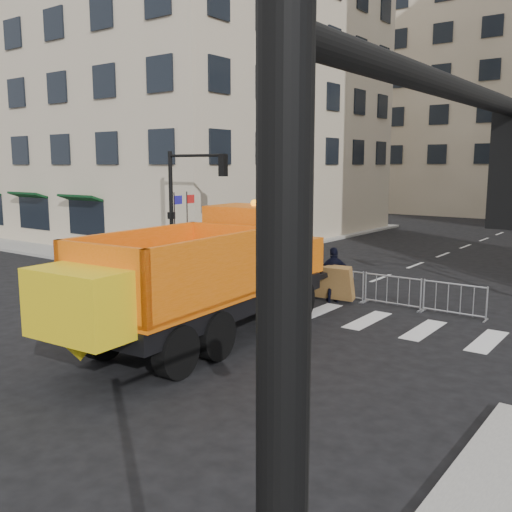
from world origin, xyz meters
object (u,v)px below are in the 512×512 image
Objects in this scene: cop_a at (274,273)px; cop_b at (299,273)px; worker at (213,261)px; plow_truck at (206,272)px; cop_c at (334,275)px.

cop_a reaches higher than cop_b.
worker is at bearing -11.12° from cop_a.
cop_b is 4.12m from worker.
cop_a is at bearing 9.77° from plow_truck.
cop_c is at bearing -34.03° from worker.
cop_b is 1.45m from cop_c.
plow_truck is at bearing 105.64° from cop_a.
cop_b is at bearing 3.48° from plow_truck.
cop_a is (-1.21, 5.03, -0.93)m from plow_truck.
cop_b is (0.45, 0.92, -0.10)m from cop_a.
cop_b is 1.13× the size of worker.
cop_a is 3.76m from worker.
plow_truck is 5.68× the size of cop_a.
plow_truck reaches higher than worker.
cop_b is at bearing -40.49° from cop_c.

